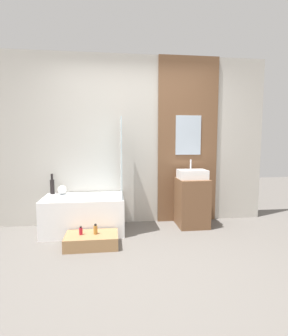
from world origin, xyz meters
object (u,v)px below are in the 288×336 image
Objects in this scene: vase_tall_dark at (52,186)px; bathtub at (84,214)px; wooden_step_bench at (92,240)px; vase_round_light at (62,190)px; bottle_soap_secondary at (95,230)px; sink at (192,174)px; bottle_soap_primary at (81,231)px.

bathtub is at bearing -27.59° from vase_tall_dark.
vase_tall_dark is (-0.62, 0.81, 0.55)m from wooden_step_bench.
vase_round_light reaches higher than bathtub.
bottle_soap_secondary is at bearing -70.95° from bathtub.
sink is 1.39× the size of vase_tall_dark.
wooden_step_bench is at bearing -75.51° from bathtub.
vase_round_light is at bearing 146.95° from bathtub.
sink is 4.02× the size of bottle_soap_primary.
vase_tall_dark reaches higher than wooden_step_bench.
bathtub is at bearing 109.05° from bottle_soap_secondary.
sink is at bearing 21.41° from bottle_soap_primary.
vase_tall_dark is (-0.48, 0.25, 0.38)m from bathtub.
vase_tall_dark is 2.90× the size of bottle_soap_primary.
bottle_soap_secondary is (-1.42, -0.62, -0.58)m from sink.
vase_round_light is (-0.48, 0.77, 0.50)m from wooden_step_bench.
vase_round_light is at bearing 121.65° from wooden_step_bench.
wooden_step_bench is at bearing -156.91° from sink.
wooden_step_bench is (0.14, -0.56, -0.18)m from bathtub.
vase_tall_dark reaches higher than bottle_soap_primary.
bathtub is 8.54× the size of vase_round_light.
vase_tall_dark is 0.16m from vase_round_light.
vase_round_light is 1.00m from bottle_soap_secondary.
vase_round_light is 0.92m from bottle_soap_primary.
vase_round_light is at bearing 175.67° from sink.
vase_tall_dark reaches higher than bathtub.
bottle_soap_primary is (0.49, -0.81, -0.43)m from vase_tall_dark.
bathtub is 0.59m from bottle_soap_secondary.
bathtub is 8.82× the size of bottle_soap_secondary.
vase_round_light is 1.03× the size of bottle_soap_secondary.
wooden_step_bench is at bearing 180.00° from bottle_soap_secondary.
wooden_step_bench is 2.12× the size of vase_tall_dark.
wooden_step_bench is 0.14m from bottle_soap_secondary.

